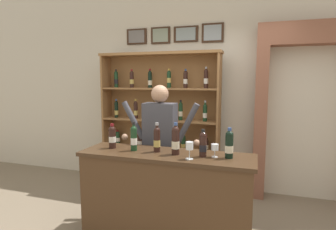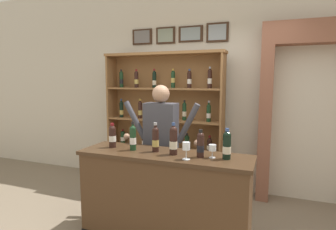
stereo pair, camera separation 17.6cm
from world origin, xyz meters
TOP-DOWN VIEW (x-y plane):
  - back_wall at (-0.00, 1.73)m, footprint 12.00×0.19m
  - wine_shelf at (-0.63, 1.37)m, footprint 1.87×0.32m
  - archway_doorway at (1.49, 1.60)m, footprint 1.46×0.45m
  - tasting_counter at (-0.09, -0.00)m, footprint 1.80×0.53m
  - shopkeeper at (-0.33, 0.50)m, footprint 1.02×0.22m
  - tasting_bottle_bianco at (-0.72, 0.03)m, footprint 0.08×0.08m
  - tasting_bottle_vin_santo at (-0.45, 0.00)m, footprint 0.07×0.07m
  - tasting_bottle_rosso at (-0.20, 0.03)m, footprint 0.07×0.07m
  - tasting_bottle_brunello at (0.02, -0.02)m, footprint 0.08×0.08m
  - tasting_bottle_grappa at (0.30, -0.01)m, footprint 0.07×0.07m
  - tasting_bottle_super_tuscan at (0.55, 0.02)m, footprint 0.08×0.08m
  - wine_glass_left at (0.19, -0.14)m, footprint 0.08×0.08m
  - wine_glass_spare at (0.41, 0.01)m, footprint 0.07×0.07m

SIDE VIEW (x-z plane):
  - tasting_counter at x=-0.09m, z-range 0.00..0.95m
  - shopkeeper at x=-0.33m, z-range 0.19..1.83m
  - wine_glass_spare at x=0.41m, z-range 0.98..1.11m
  - wine_glass_left at x=0.19m, z-range 0.99..1.15m
  - tasting_bottle_grappa at x=0.30m, z-range 0.94..1.22m
  - tasting_bottle_bianco at x=-0.72m, z-range 0.94..1.22m
  - tasting_bottle_rosso at x=-0.20m, z-range 0.93..1.24m
  - tasting_bottle_super_tuscan at x=0.55m, z-range 0.94..1.24m
  - tasting_bottle_vin_santo at x=-0.45m, z-range 0.93..1.24m
  - tasting_bottle_brunello at x=0.02m, z-range 0.94..1.26m
  - wine_shelf at x=-0.63m, z-range 0.06..2.17m
  - archway_doorway at x=1.49m, z-range 0.16..2.62m
  - back_wall at x=0.00m, z-range 0.00..3.27m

